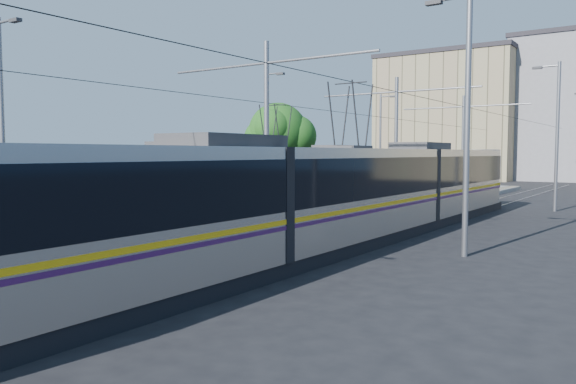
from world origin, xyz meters
The scene contains 12 objects.
ground centered at (0.00, 0.00, 0.00)m, with size 160.00×160.00×0.00m, color black.
platform centered at (0.00, 17.00, 0.15)m, with size 4.00×50.00×0.30m, color gray.
tactile_strip_left centered at (-1.45, 17.00, 0.30)m, with size 0.70×50.00×0.01m, color gray.
tactile_strip_right centered at (1.45, 17.00, 0.30)m, with size 0.70×50.00×0.01m, color gray.
rails centered at (0.00, 17.00, 0.02)m, with size 8.71×70.00×0.03m.
tram_left centered at (-3.60, 13.62, 1.71)m, with size 2.43×30.77×5.50m.
tram_right centered at (3.60, 7.89, 1.86)m, with size 2.43×32.35×5.50m.
catenary centered at (0.00, 14.15, 4.52)m, with size 9.20×70.00×7.00m.
street_lamps centered at (0.00, 21.00, 4.18)m, with size 15.18×38.22×8.00m.
shelter centered at (1.03, 14.87, 1.59)m, with size 0.94×1.25×2.46m.
tree centered at (-10.03, 23.40, 4.51)m, with size 4.59×4.24×6.67m.
building_left centered at (-10.00, 60.00, 7.57)m, with size 16.32×12.24×15.12m.
Camera 1 is at (12.62, -9.01, 3.16)m, focal length 35.00 mm.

